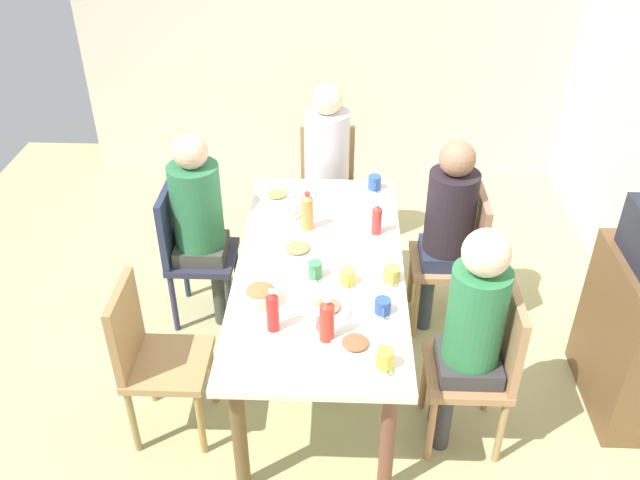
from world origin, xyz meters
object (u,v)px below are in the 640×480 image
cup_5 (375,183)px  bottle_1 (307,212)px  cup_3 (385,359)px  cup_6 (348,277)px  plate_1 (327,308)px  person_3 (448,220)px  person_1 (472,324)px  chair_2 (327,183)px  person_0 (199,214)px  chair_0 (189,247)px  cup_1 (392,274)px  cup_0 (316,319)px  chair_4 (151,353)px  chair_3 (459,253)px  person_2 (327,157)px  cup_7 (294,210)px  cup_2 (315,270)px  bottle_0 (327,320)px  bottle_3 (273,311)px  chair_1 (485,362)px  plate_3 (355,345)px  plate_2 (277,196)px  bowl_0 (261,295)px  bottle_2 (377,219)px  cup_4 (383,306)px  plate_0 (298,250)px  dining_table (320,277)px

cup_5 → bottle_1: bearing=-39.9°
cup_3 → cup_6: size_ratio=0.98×
cup_3 → plate_1: bearing=-145.2°
person_3 → bottle_1: (0.12, -0.81, 0.11)m
person_1 → bottle_1: (-0.81, -0.81, 0.10)m
chair_2 → cup_6: chair_2 is taller
person_0 → person_3: size_ratio=1.01×
chair_0 → cup_1: (0.59, 1.19, 0.27)m
cup_0 → chair_4: bearing=-92.3°
plate_1 → chair_3: bearing=137.7°
chair_3 → chair_2: bearing=-135.9°
cup_5 → person_2: bearing=-142.3°
chair_4 → cup_7: 1.17m
cup_2 → cup_6: cup_2 is taller
bottle_1 → bottle_0: bearing=8.4°
person_1 → cup_5: 1.35m
plate_1 → bottle_3: 0.30m
cup_1 → cup_7: bearing=-138.1°
cup_1 → person_2: bearing=-164.7°
chair_0 → bottle_1: size_ratio=3.85×
cup_1 → person_0: bearing=-118.4°
chair_1 → person_1: 0.26m
plate_3 → bottle_3: bottle_3 is taller
chair_1 → plate_2: (-1.15, -1.11, 0.25)m
cup_0 → bottle_3: bottle_3 is taller
person_0 → bottle_3: bearing=28.3°
chair_1 → chair_3: same height
cup_1 → person_1: bearing=47.1°
person_1 → bowl_0: size_ratio=7.25×
person_3 → cup_6: person_3 is taller
chair_1 → plate_3: 0.70m
bottle_0 → chair_4: bearing=-97.8°
person_3 → cup_6: 0.86m
cup_1 → cup_3: bearing=-5.6°
person_2 → cup_2: bearing=-0.9°
person_3 → bottle_0: person_3 is taller
chair_4 → bottle_2: bottle_2 is taller
cup_6 → bottle_0: size_ratio=0.49×
cup_4 → cup_6: size_ratio=1.00×
chair_3 → cup_7: (-0.00, -0.99, 0.28)m
cup_1 → cup_4: size_ratio=1.09×
person_2 → plate_2: bearing=-28.5°
chair_4 → cup_2: (-0.35, 0.80, 0.28)m
chair_1 → cup_4: (-0.08, -0.51, 0.27)m
plate_0 → cup_3: (0.86, 0.43, 0.03)m
person_0 → chair_1: person_0 is taller
plate_3 → cup_2: cup_2 is taller
bottle_0 → bottle_1: (-0.93, -0.14, 0.00)m
dining_table → bottle_3: bottle_3 is taller
chair_2 → bowl_0: bearing=-9.6°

